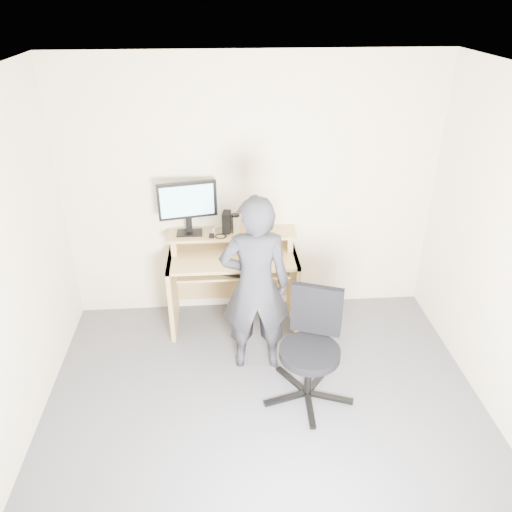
{
  "coord_description": "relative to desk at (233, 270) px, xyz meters",
  "views": [
    {
      "loc": [
        -0.29,
        -2.62,
        2.96
      ],
      "look_at": [
        -0.01,
        1.05,
        0.95
      ],
      "focal_mm": 35.0,
      "sensor_mm": 36.0,
      "label": 1
    }
  ],
  "objects": [
    {
      "name": "desk",
      "position": [
        0.0,
        0.0,
        0.0
      ],
      "size": [
        1.2,
        0.6,
        0.91
      ],
      "color": "tan",
      "rests_on": "ground"
    },
    {
      "name": "back_wall",
      "position": [
        0.2,
        0.22,
        0.7
      ],
      "size": [
        3.5,
        0.02,
        2.5
      ],
      "primitive_type": "cube",
      "color": "beige",
      "rests_on": "ground"
    },
    {
      "name": "keyboard",
      "position": [
        -0.13,
        -0.17,
        0.12
      ],
      "size": [
        0.49,
        0.34,
        0.03
      ],
      "primitive_type": "cube",
      "rotation": [
        0.0,
        0.0,
        -0.38
      ],
      "color": "black",
      "rests_on": "desk"
    },
    {
      "name": "monitor",
      "position": [
        -0.39,
        0.07,
        0.67
      ],
      "size": [
        0.53,
        0.15,
        0.51
      ],
      "rotation": [
        0.0,
        0.0,
        0.2
      ],
      "color": "black",
      "rests_on": "desk"
    },
    {
      "name": "person",
      "position": [
        0.16,
        -0.71,
        0.25
      ],
      "size": [
        0.59,
        0.39,
        1.59
      ],
      "primitive_type": "imported",
      "rotation": [
        0.0,
        0.0,
        3.13
      ],
      "color": "black",
      "rests_on": "ground"
    },
    {
      "name": "mouse",
      "position": [
        0.4,
        -0.18,
        0.22
      ],
      "size": [
        0.11,
        0.08,
        0.04
      ],
      "primitive_type": "ellipsoid",
      "rotation": [
        0.0,
        0.0,
        0.24
      ],
      "color": "black",
      "rests_on": "desk"
    },
    {
      "name": "office_chair",
      "position": [
        0.58,
        -1.09,
        -0.05
      ],
      "size": [
        0.72,
        0.7,
        0.91
      ],
      "rotation": [
        0.0,
        0.0,
        -0.36
      ],
      "color": "black",
      "rests_on": "ground"
    },
    {
      "name": "headphones",
      "position": [
        -0.1,
        0.11,
        0.37
      ],
      "size": [
        0.19,
        0.19,
        0.06
      ],
      "primitive_type": "torus",
      "rotation": [
        0.26,
        0.0,
        -0.29
      ],
      "color": "silver",
      "rests_on": "desk"
    },
    {
      "name": "ceiling",
      "position": [
        0.2,
        -1.53,
        1.95
      ],
      "size": [
        3.5,
        3.5,
        0.02
      ],
      "primitive_type": "cube",
      "color": "white",
      "rests_on": "back_wall"
    },
    {
      "name": "travel_mug",
      "position": [
        0.04,
        0.07,
        0.45
      ],
      "size": [
        0.09,
        0.09,
        0.17
      ],
      "primitive_type": "cylinder",
      "rotation": [
        0.0,
        0.0,
        0.21
      ],
      "color": "silver",
      "rests_on": "desk"
    },
    {
      "name": "ground",
      "position": [
        0.2,
        -1.53,
        -0.55
      ],
      "size": [
        3.5,
        3.5,
        0.0
      ],
      "primitive_type": "plane",
      "color": "#56555B",
      "rests_on": "ground"
    },
    {
      "name": "charger",
      "position": [
        -0.19,
        -0.02,
        0.38
      ],
      "size": [
        0.05,
        0.04,
        0.03
      ],
      "primitive_type": "cube",
      "rotation": [
        0.0,
        0.0,
        -0.09
      ],
      "color": "black",
      "rests_on": "desk"
    },
    {
      "name": "external_drive",
      "position": [
        -0.04,
        0.09,
        0.46
      ],
      "size": [
        0.09,
        0.14,
        0.2
      ],
      "primitive_type": "cube",
      "rotation": [
        0.0,
        0.0,
        -0.17
      ],
      "color": "black",
      "rests_on": "desk"
    },
    {
      "name": "smartphone",
      "position": [
        0.32,
        0.06,
        0.37
      ],
      "size": [
        0.1,
        0.14,
        0.01
      ],
      "primitive_type": "cube",
      "rotation": [
        0.0,
        0.0,
        -0.27
      ],
      "color": "black",
      "rests_on": "desk"
    }
  ]
}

